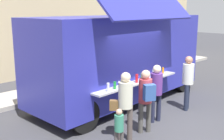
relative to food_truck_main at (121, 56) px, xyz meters
name	(u,v)px	position (x,y,z in m)	size (l,w,h in m)	color
ground_plane	(167,123)	(-0.53, -2.32, -1.62)	(60.00, 60.00, 0.00)	#38383D
food_truck_main	(121,56)	(0.00, 0.00, 0.00)	(6.67, 3.35, 3.71)	#2B2E9B
trash_bin	(147,62)	(4.39, 2.32, -1.11)	(0.60, 0.60, 1.01)	#2D6239
customer_front_ordering	(156,88)	(-0.64, -1.99, -0.62)	(0.34, 0.34, 1.67)	#1E2138
customer_mid_with_backpack	(146,95)	(-1.45, -2.26, -0.59)	(0.46, 0.55, 1.68)	#4A4843
customer_rear_waiting	(125,101)	(-2.13, -2.16, -0.60)	(0.47, 0.52, 1.73)	#504542
customer_extra_browsing	(188,78)	(0.89, -2.09, -0.57)	(0.36, 0.36, 1.75)	#1E2438
child_near_queue	(119,126)	(-2.65, -2.48, -1.00)	(0.21, 0.21, 1.03)	#4A4544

